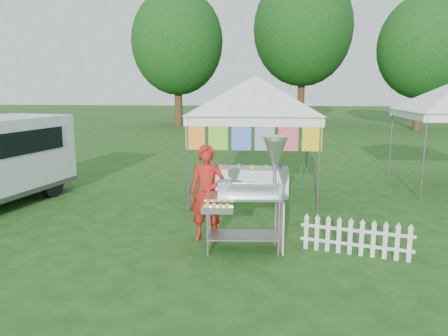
# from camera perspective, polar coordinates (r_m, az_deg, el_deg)

# --- Properties ---
(ground) EXTENTS (120.00, 120.00, 0.00)m
(ground) POSITION_cam_1_polar(r_m,az_deg,el_deg) (7.72, 3.18, -10.10)
(ground) COLOR #194012
(ground) RESTS_ON ground
(canopy_main) EXTENTS (4.24, 4.24, 3.45)m
(canopy_main) POSITION_cam_1_polar(r_m,az_deg,el_deg) (10.73, 4.12, 11.92)
(canopy_main) COLOR #59595E
(canopy_main) RESTS_ON ground
(tree_left) EXTENTS (6.40, 6.40, 9.53)m
(tree_left) POSITION_cam_1_polar(r_m,az_deg,el_deg) (32.00, -6.10, 16.01)
(tree_left) COLOR #362113
(tree_left) RESTS_ON ground
(tree_mid) EXTENTS (7.60, 7.60, 11.52)m
(tree_mid) POSITION_cam_1_polar(r_m,az_deg,el_deg) (35.61, 10.29, 17.44)
(tree_mid) COLOR #362113
(tree_mid) RESTS_ON ground
(tree_right) EXTENTS (5.60, 5.60, 8.42)m
(tree_right) POSITION_cam_1_polar(r_m,az_deg,el_deg) (30.90, 24.58, 14.13)
(tree_right) COLOR #362113
(tree_right) RESTS_ON ground
(donut_cart) EXTENTS (1.38, 1.04, 1.93)m
(donut_cart) POSITION_cam_1_polar(r_m,az_deg,el_deg) (7.21, 4.15, -2.16)
(donut_cart) COLOR gray
(donut_cart) RESTS_ON ground
(vendor) EXTENTS (0.65, 0.45, 1.73)m
(vendor) POSITION_cam_1_polar(r_m,az_deg,el_deg) (7.75, -2.24, -3.32)
(vendor) COLOR #A11D13
(vendor) RESTS_ON ground
(picket_fence) EXTENTS (1.74, 0.50, 0.56)m
(picket_fence) POSITION_cam_1_polar(r_m,az_deg,el_deg) (7.52, 16.84, -8.80)
(picket_fence) COLOR silver
(picket_fence) RESTS_ON ground
(display_table) EXTENTS (1.80, 0.70, 0.72)m
(display_table) POSITION_cam_1_polar(r_m,az_deg,el_deg) (11.07, 3.72, -1.82)
(display_table) COLOR white
(display_table) RESTS_ON ground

